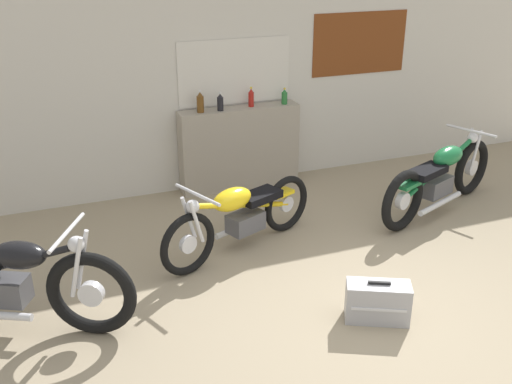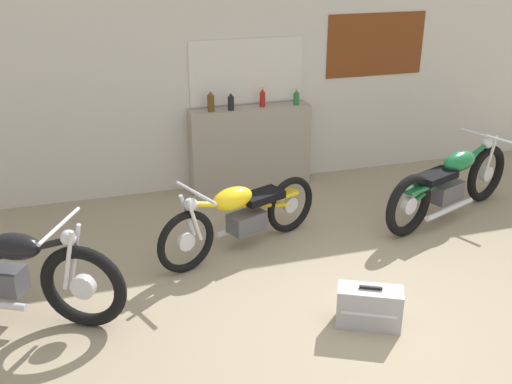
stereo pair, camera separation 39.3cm
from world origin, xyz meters
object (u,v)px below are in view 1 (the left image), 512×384
(bottle_leftmost, at_px, (200,103))
(motorcycle_green, at_px, (440,177))
(bottle_left_center, at_px, (220,102))
(motorcycle_yellow, at_px, (240,215))
(bottle_center, at_px, (251,98))
(bottle_right_center, at_px, (284,97))
(motorcycle_black, at_px, (11,282))
(hard_case_silver, at_px, (378,302))

(bottle_leftmost, bearing_deg, motorcycle_green, -32.33)
(bottle_left_center, height_order, motorcycle_yellow, bottle_left_center)
(bottle_leftmost, height_order, motorcycle_yellow, bottle_leftmost)
(bottle_center, xyz_separation_m, bottle_right_center, (0.43, -0.04, -0.02))
(bottle_center, distance_m, motorcycle_black, 3.68)
(bottle_left_center, distance_m, motorcycle_green, 2.72)
(bottle_right_center, height_order, motorcycle_yellow, bottle_right_center)
(bottle_left_center, distance_m, hard_case_silver, 3.28)
(bottle_left_center, relative_size, bottle_center, 0.93)
(bottle_center, bearing_deg, motorcycle_yellow, -114.32)
(motorcycle_black, bearing_deg, bottle_center, 37.07)
(bottle_center, distance_m, motorcycle_yellow, 1.91)
(bottle_left_center, height_order, bottle_right_center, bottle_left_center)
(motorcycle_green, relative_size, motorcycle_yellow, 1.11)
(bottle_leftmost, relative_size, motorcycle_yellow, 0.15)
(bottle_left_center, xyz_separation_m, hard_case_silver, (0.34, -3.11, -0.96))
(bottle_left_center, height_order, motorcycle_green, bottle_left_center)
(motorcycle_green, height_order, motorcycle_black, motorcycle_black)
(bottle_right_center, height_order, motorcycle_black, bottle_right_center)
(motorcycle_yellow, height_order, hard_case_silver, motorcycle_yellow)
(bottle_left_center, height_order, bottle_center, bottle_center)
(motorcycle_green, bearing_deg, bottle_right_center, 131.24)
(bottle_leftmost, bearing_deg, motorcycle_yellow, -92.61)
(bottle_left_center, distance_m, motorcycle_black, 3.34)
(bottle_center, xyz_separation_m, motorcycle_green, (1.74, -1.54, -0.73))
(bottle_left_center, distance_m, bottle_right_center, 0.84)
(bottle_leftmost, distance_m, bottle_left_center, 0.24)
(hard_case_silver, bearing_deg, motorcycle_black, 160.86)
(bottle_leftmost, xyz_separation_m, motorcycle_black, (-2.23, -2.15, -0.72))
(hard_case_silver, bearing_deg, bottle_leftmost, 100.59)
(bottle_leftmost, height_order, motorcycle_black, bottle_leftmost)
(bottle_right_center, bearing_deg, bottle_center, 174.49)
(bottle_right_center, height_order, hard_case_silver, bottle_right_center)
(bottle_left_center, relative_size, motorcycle_green, 0.11)
(motorcycle_black, bearing_deg, bottle_left_center, 40.84)
(bottle_center, height_order, motorcycle_green, bottle_center)
(motorcycle_green, relative_size, motorcycle_black, 1.09)
(bottle_leftmost, height_order, motorcycle_green, bottle_leftmost)
(bottle_left_center, relative_size, motorcycle_yellow, 0.12)
(bottle_center, distance_m, motorcycle_green, 2.43)
(bottle_center, distance_m, hard_case_silver, 3.30)
(bottle_center, bearing_deg, motorcycle_green, -41.47)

